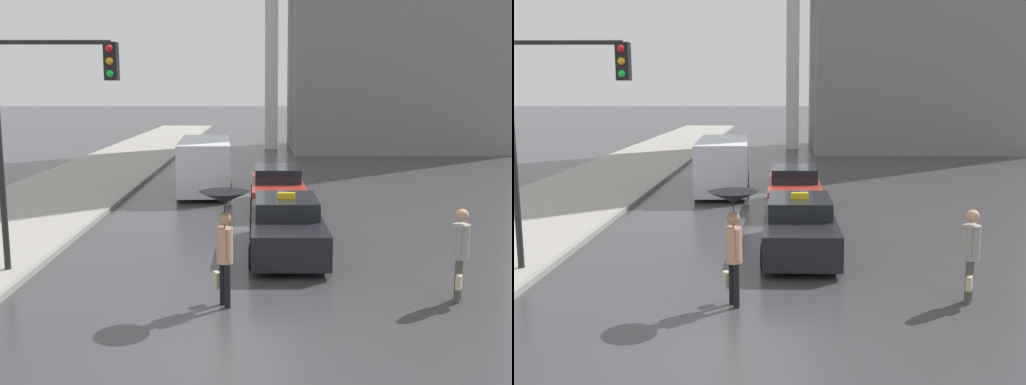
% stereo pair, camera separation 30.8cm
% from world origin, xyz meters
% --- Properties ---
extents(ground_plane, '(300.00, 300.00, 0.00)m').
position_xyz_m(ground_plane, '(0.00, 0.00, 0.00)').
color(ground_plane, '#38383A').
extents(taxi, '(1.91, 4.72, 1.57)m').
position_xyz_m(taxi, '(1.12, 6.44, 0.67)').
color(taxi, black).
rests_on(taxi, ground_plane).
extents(sedan_red, '(1.91, 4.72, 1.45)m').
position_xyz_m(sedan_red, '(1.10, 12.36, 0.67)').
color(sedan_red, '#A52D23').
rests_on(sedan_red, ground_plane).
extents(ambulance_van, '(2.33, 5.79, 2.14)m').
position_xyz_m(ambulance_van, '(-1.76, 15.85, 1.19)').
color(ambulance_van, silver).
rests_on(ambulance_van, ground_plane).
extents(pedestrian_with_umbrella, '(0.96, 0.96, 2.26)m').
position_xyz_m(pedestrian_with_umbrella, '(-0.27, 2.48, 1.75)').
color(pedestrian_with_umbrella, black).
rests_on(pedestrian_with_umbrella, ground_plane).
extents(pedestrian_man, '(0.45, 0.62, 1.87)m').
position_xyz_m(pedestrian_man, '(4.35, 2.76, 1.11)').
color(pedestrian_man, '#4C473D').
rests_on(pedestrian_man, ground_plane).
extents(traffic_light, '(2.74, 0.38, 5.45)m').
position_xyz_m(traffic_light, '(-4.22, 4.43, 3.75)').
color(traffic_light, black).
rests_on(traffic_light, ground_plane).
extents(monument_cross, '(6.68, 0.90, 15.18)m').
position_xyz_m(monument_cross, '(1.41, 34.27, 8.61)').
color(monument_cross, white).
rests_on(monument_cross, ground_plane).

